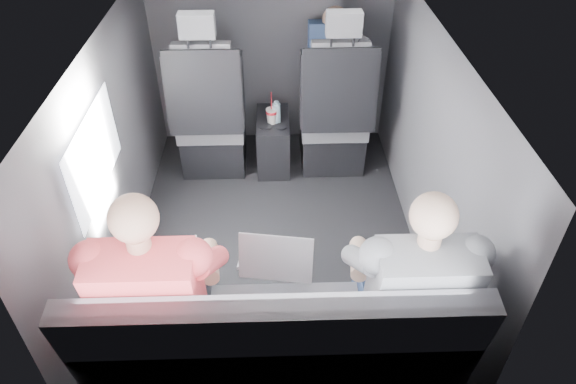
{
  "coord_description": "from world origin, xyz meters",
  "views": [
    {
      "loc": [
        0.01,
        -2.43,
        2.33
      ],
      "look_at": [
        0.08,
        -0.05,
        0.44
      ],
      "focal_mm": 32.0,
      "sensor_mm": 36.0,
      "label": 1
    }
  ],
  "objects_px": {
    "laptop_black": "(406,265)",
    "rear_bench": "(277,353)",
    "front_seat_right": "(334,120)",
    "water_bottle": "(276,113)",
    "front_seat_left": "(211,122)",
    "laptop_white": "(173,267)",
    "soda_cup": "(272,115)",
    "passenger_front_right": "(333,62)",
    "passenger_rear_right": "(407,288)",
    "passenger_rear_left": "(161,293)",
    "laptop_silver": "(276,255)",
    "center_console": "(273,142)"
  },
  "relations": [
    {
      "from": "front_seat_right",
      "to": "water_bottle",
      "type": "relative_size",
      "value": 7.57
    },
    {
      "from": "laptop_white",
      "to": "laptop_black",
      "type": "bearing_deg",
      "value": -1.0
    },
    {
      "from": "front_seat_right",
      "to": "laptop_silver",
      "type": "distance_m",
      "value": 1.68
    },
    {
      "from": "front_seat_right",
      "to": "laptop_white",
      "type": "bearing_deg",
      "value": -118.78
    },
    {
      "from": "passenger_rear_left",
      "to": "passenger_rear_right",
      "type": "bearing_deg",
      "value": 0.02
    },
    {
      "from": "front_seat_right",
      "to": "laptop_black",
      "type": "bearing_deg",
      "value": -85.11
    },
    {
      "from": "front_seat_left",
      "to": "passenger_rear_left",
      "type": "bearing_deg",
      "value": -91.24
    },
    {
      "from": "front_seat_right",
      "to": "laptop_silver",
      "type": "height_order",
      "value": "front_seat_right"
    },
    {
      "from": "soda_cup",
      "to": "laptop_silver",
      "type": "bearing_deg",
      "value": -89.59
    },
    {
      "from": "front_seat_left",
      "to": "passenger_front_right",
      "type": "distance_m",
      "value": 1.0
    },
    {
      "from": "soda_cup",
      "to": "water_bottle",
      "type": "bearing_deg",
      "value": 18.71
    },
    {
      "from": "soda_cup",
      "to": "passenger_rear_right",
      "type": "height_order",
      "value": "passenger_rear_right"
    },
    {
      "from": "passenger_rear_right",
      "to": "water_bottle",
      "type": "bearing_deg",
      "value": 106.81
    },
    {
      "from": "front_seat_left",
      "to": "laptop_black",
      "type": "bearing_deg",
      "value": -58.07
    },
    {
      "from": "front_seat_left",
      "to": "laptop_black",
      "type": "height_order",
      "value": "front_seat_left"
    },
    {
      "from": "front_seat_right",
      "to": "passenger_front_right",
      "type": "bearing_deg",
      "value": 89.73
    },
    {
      "from": "rear_bench",
      "to": "water_bottle",
      "type": "xyz_separation_m",
      "value": [
        0.03,
        1.9,
        0.17
      ]
    },
    {
      "from": "front_seat_left",
      "to": "passenger_rear_right",
      "type": "relative_size",
      "value": 1.04
    },
    {
      "from": "front_seat_right",
      "to": "center_console",
      "type": "relative_size",
      "value": 2.64
    },
    {
      "from": "laptop_white",
      "to": "laptop_black",
      "type": "distance_m",
      "value": 1.05
    },
    {
      "from": "front_seat_left",
      "to": "passenger_rear_left",
      "type": "distance_m",
      "value": 1.82
    },
    {
      "from": "front_seat_left",
      "to": "soda_cup",
      "type": "bearing_deg",
      "value": -2.3
    },
    {
      "from": "front_seat_left",
      "to": "rear_bench",
      "type": "relative_size",
      "value": 0.79
    },
    {
      "from": "laptop_silver",
      "to": "water_bottle",
      "type": "bearing_deg",
      "value": 89.13
    },
    {
      "from": "soda_cup",
      "to": "laptop_white",
      "type": "distance_m",
      "value": 1.71
    },
    {
      "from": "front_seat_right",
      "to": "soda_cup",
      "type": "distance_m",
      "value": 0.46
    },
    {
      "from": "laptop_black",
      "to": "rear_bench",
      "type": "bearing_deg",
      "value": -158.99
    },
    {
      "from": "center_console",
      "to": "laptop_silver",
      "type": "distance_m",
      "value": 1.69
    },
    {
      "from": "laptop_white",
      "to": "water_bottle",
      "type": "bearing_deg",
      "value": 73.53
    },
    {
      "from": "front_seat_left",
      "to": "passenger_rear_left",
      "type": "relative_size",
      "value": 1.02
    },
    {
      "from": "laptop_white",
      "to": "front_seat_left",
      "type": "bearing_deg",
      "value": 89.68
    },
    {
      "from": "front_seat_left",
      "to": "rear_bench",
      "type": "height_order",
      "value": "front_seat_left"
    },
    {
      "from": "passenger_front_right",
      "to": "laptop_white",
      "type": "bearing_deg",
      "value": -115.45
    },
    {
      "from": "laptop_white",
      "to": "passenger_front_right",
      "type": "relative_size",
      "value": 0.59
    },
    {
      "from": "passenger_rear_left",
      "to": "center_console",
      "type": "bearing_deg",
      "value": 75.17
    },
    {
      "from": "center_console",
      "to": "passenger_rear_left",
      "type": "bearing_deg",
      "value": -104.83
    },
    {
      "from": "passenger_front_right",
      "to": "water_bottle",
      "type": "bearing_deg",
      "value": -148.05
    },
    {
      "from": "water_bottle",
      "to": "laptop_silver",
      "type": "height_order",
      "value": "laptop_silver"
    },
    {
      "from": "front_seat_right",
      "to": "laptop_silver",
      "type": "relative_size",
      "value": 3.52
    },
    {
      "from": "passenger_front_right",
      "to": "front_seat_right",
      "type": "bearing_deg",
      "value": -90.27
    },
    {
      "from": "laptop_black",
      "to": "water_bottle",
      "type": "bearing_deg",
      "value": 108.7
    },
    {
      "from": "laptop_silver",
      "to": "passenger_front_right",
      "type": "distance_m",
      "value": 1.91
    },
    {
      "from": "laptop_white",
      "to": "laptop_silver",
      "type": "bearing_deg",
      "value": 7.02
    },
    {
      "from": "passenger_rear_right",
      "to": "passenger_front_right",
      "type": "xyz_separation_m",
      "value": [
        -0.12,
        2.06,
        0.11
      ]
    },
    {
      "from": "front_seat_left",
      "to": "water_bottle",
      "type": "bearing_deg",
      "value": -0.68
    },
    {
      "from": "laptop_silver",
      "to": "passenger_rear_right",
      "type": "distance_m",
      "value": 0.61
    },
    {
      "from": "passenger_rear_right",
      "to": "soda_cup",
      "type": "bearing_deg",
      "value": 107.95
    },
    {
      "from": "front_seat_left",
      "to": "center_console",
      "type": "xyz_separation_m",
      "value": [
        0.45,
        0.04,
        -0.2
      ]
    },
    {
      "from": "center_console",
      "to": "water_bottle",
      "type": "bearing_deg",
      "value": -58.04
    },
    {
      "from": "water_bottle",
      "to": "passenger_rear_left",
      "type": "xyz_separation_m",
      "value": [
        -0.52,
        -1.8,
        0.16
      ]
    }
  ]
}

